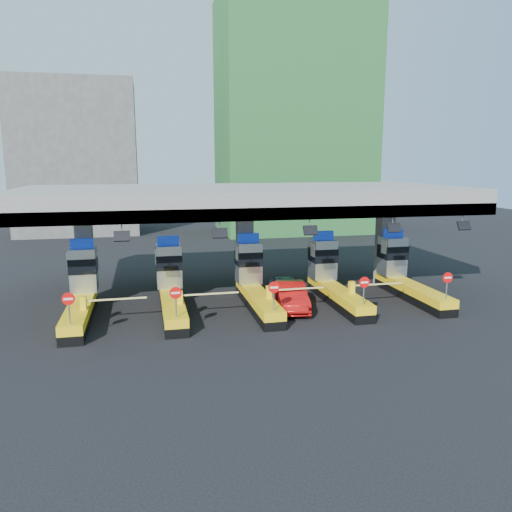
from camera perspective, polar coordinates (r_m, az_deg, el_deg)
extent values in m
plane|color=black|center=(30.58, -0.17, -5.60)|extent=(120.00, 120.00, 0.00)
cube|color=slate|center=(32.37, -1.33, 6.56)|extent=(28.00, 12.00, 1.50)
cube|color=#4C4C49|center=(26.86, 1.07, 4.86)|extent=(28.00, 0.60, 0.70)
cube|color=slate|center=(32.40, -18.92, -0.26)|extent=(1.00, 1.00, 5.50)
cube|color=slate|center=(32.81, -1.30, 0.45)|extent=(1.00, 1.00, 5.50)
cube|color=slate|center=(36.10, 14.46, 1.06)|extent=(1.00, 1.00, 5.50)
cylinder|color=slate|center=(26.20, -15.10, 3.02)|extent=(0.06, 0.06, 0.50)
cube|color=black|center=(26.05, -15.08, 2.20)|extent=(0.80, 0.38, 0.54)
cylinder|color=slate|center=(26.45, -4.21, 3.43)|extent=(0.06, 0.06, 0.50)
cube|color=black|center=(26.30, -4.13, 2.62)|extent=(0.80, 0.38, 0.54)
cylinder|color=slate|center=(27.62, 6.12, 3.71)|extent=(0.06, 0.06, 0.50)
cube|color=black|center=(27.48, 6.24, 2.93)|extent=(0.80, 0.38, 0.54)
cylinder|color=slate|center=(29.61, 15.35, 3.85)|extent=(0.06, 0.06, 0.50)
cube|color=black|center=(29.47, 15.50, 3.13)|extent=(0.80, 0.38, 0.54)
cylinder|color=slate|center=(31.96, 22.52, 3.90)|extent=(0.06, 0.06, 0.50)
cube|color=black|center=(31.83, 22.68, 3.23)|extent=(0.80, 0.38, 0.54)
cube|color=black|center=(29.12, -19.44, -6.56)|extent=(1.20, 8.00, 0.50)
cube|color=#E5B70C|center=(28.98, -19.50, -5.61)|extent=(1.20, 8.00, 0.50)
cube|color=#9EA3A8|center=(31.31, -19.10, -1.47)|extent=(1.50, 1.50, 2.60)
cube|color=black|center=(31.24, -19.13, -0.94)|extent=(1.56, 1.56, 0.90)
cube|color=#0C2DBF|center=(31.04, -19.27, 1.38)|extent=(1.30, 0.35, 0.55)
cube|color=white|center=(30.99, -20.70, -0.38)|extent=(0.06, 0.70, 0.90)
cylinder|color=slate|center=(25.30, -20.56, -5.90)|extent=(0.07, 0.07, 1.30)
cylinder|color=red|center=(25.12, -20.66, -4.61)|extent=(0.60, 0.04, 0.60)
cube|color=white|center=(25.09, -20.67, -4.62)|extent=(0.42, 0.02, 0.10)
cube|color=#E5B70C|center=(27.63, -19.14, -5.08)|extent=(0.30, 0.35, 0.70)
cube|color=white|center=(27.45, -15.72, -4.77)|extent=(3.20, 0.08, 0.08)
cube|color=black|center=(28.92, -9.51, -6.20)|extent=(1.20, 8.00, 0.50)
cube|color=#E5B70C|center=(28.78, -9.54, -5.25)|extent=(1.20, 8.00, 0.50)
cube|color=#9EA3A8|center=(31.13, -9.92, -1.11)|extent=(1.50, 1.50, 2.60)
cube|color=black|center=(31.05, -9.94, -0.57)|extent=(1.56, 1.56, 0.90)
cube|color=#0C2DBF|center=(30.85, -10.02, 1.77)|extent=(1.30, 0.35, 0.55)
cube|color=white|center=(30.68, -11.43, 0.00)|extent=(0.06, 0.70, 0.90)
cylinder|color=slate|center=(25.07, -9.13, -5.49)|extent=(0.07, 0.07, 1.30)
cylinder|color=red|center=(24.88, -9.17, -4.18)|extent=(0.60, 0.04, 0.60)
cube|color=white|center=(24.86, -9.16, -4.20)|extent=(0.42, 0.02, 0.10)
cube|color=#E5B70C|center=(27.48, -8.70, -4.69)|extent=(0.30, 0.35, 0.70)
cube|color=white|center=(27.60, -5.28, -4.32)|extent=(3.20, 0.08, 0.08)
cube|color=black|center=(29.57, 0.25, -5.67)|extent=(1.20, 8.00, 0.50)
cube|color=#E5B70C|center=(29.44, 0.25, -4.73)|extent=(1.20, 8.00, 0.50)
cube|color=#9EA3A8|center=(31.74, -0.87, -0.72)|extent=(1.50, 1.50, 2.60)
cube|color=black|center=(31.66, -0.87, -0.20)|extent=(1.56, 1.56, 0.90)
cube|color=#0C2DBF|center=(31.46, -0.88, 2.10)|extent=(1.30, 0.35, 0.55)
cube|color=white|center=(31.17, -2.20, 0.37)|extent=(0.06, 0.70, 0.90)
cylinder|color=slate|center=(25.83, 2.04, -4.88)|extent=(0.07, 0.07, 1.30)
cylinder|color=red|center=(25.64, 2.07, -3.60)|extent=(0.60, 0.04, 0.60)
cube|color=white|center=(25.62, 2.08, -3.62)|extent=(0.42, 0.02, 0.10)
cube|color=#E5B70C|center=(28.23, 1.49, -4.15)|extent=(0.30, 0.35, 0.70)
cube|color=white|center=(28.64, 4.70, -3.76)|extent=(3.20, 0.08, 0.08)
cube|color=black|center=(31.03, 9.32, -5.02)|extent=(1.20, 8.00, 0.50)
cube|color=#E5B70C|center=(30.90, 9.35, -4.13)|extent=(1.20, 8.00, 0.50)
cube|color=#9EA3A8|center=(33.10, 7.63, -0.34)|extent=(1.50, 1.50, 2.60)
cube|color=black|center=(33.03, 7.65, 0.17)|extent=(1.56, 1.56, 0.90)
cube|color=#0C2DBF|center=(32.84, 7.70, 2.37)|extent=(1.30, 0.35, 0.55)
cube|color=white|center=(32.43, 6.52, 0.72)|extent=(0.06, 0.70, 0.90)
cylinder|color=slate|center=(27.48, 12.21, -4.16)|extent=(0.07, 0.07, 1.30)
cylinder|color=red|center=(27.31, 12.28, -2.96)|extent=(0.60, 0.04, 0.60)
cube|color=white|center=(27.29, 12.31, -2.97)|extent=(0.42, 0.02, 0.10)
cube|color=#E5B70C|center=(29.82, 10.87, -3.54)|extent=(0.30, 0.35, 0.70)
cube|color=white|center=(30.48, 13.73, -3.15)|extent=(3.20, 0.08, 0.08)
cube|color=black|center=(33.19, 17.38, -4.34)|extent=(1.20, 8.00, 0.50)
cube|color=#E5B70C|center=(33.06, 17.43, -3.51)|extent=(1.20, 8.00, 0.50)
cube|color=#9EA3A8|center=(35.13, 15.31, 0.01)|extent=(1.50, 1.50, 2.60)
cube|color=black|center=(35.06, 15.35, 0.49)|extent=(1.56, 1.56, 0.90)
cube|color=#0C2DBF|center=(34.88, 15.43, 2.56)|extent=(1.30, 0.35, 0.55)
cube|color=white|center=(34.38, 14.42, 1.01)|extent=(0.06, 0.70, 0.90)
cylinder|color=slate|center=(29.90, 20.96, -3.43)|extent=(0.07, 0.07, 1.30)
cylinder|color=red|center=(29.74, 21.07, -2.32)|extent=(0.60, 0.04, 0.60)
cube|color=white|center=(29.72, 21.09, -2.33)|extent=(0.42, 0.02, 0.10)
cube|color=#E5B70C|center=(32.11, 19.10, -2.92)|extent=(0.30, 0.35, 0.70)
cube|color=white|center=(32.97, 21.55, -2.56)|extent=(3.20, 0.08, 0.08)
cube|color=#1E5926|center=(63.60, 4.32, 15.55)|extent=(18.00, 12.00, 28.00)
cube|color=#4C4C49|center=(65.11, -19.75, 10.45)|extent=(14.00, 10.00, 18.00)
imported|color=black|center=(31.11, 3.56, -3.89)|extent=(2.11, 4.57, 1.52)
imported|color=#B9100E|center=(29.62, 4.03, -4.59)|extent=(2.36, 4.97, 1.57)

